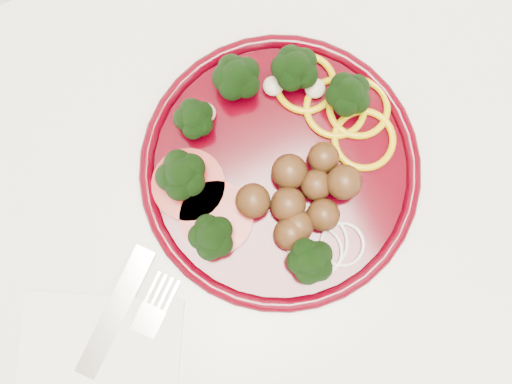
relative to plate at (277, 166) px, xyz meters
name	(u,v)px	position (x,y,z in m)	size (l,w,h in m)	color
counter	(300,223)	(0.04, -0.03, -0.47)	(2.40, 0.60, 0.90)	beige
plate	(277,166)	(0.00, 0.00, 0.00)	(0.26, 0.26, 0.06)	#3D0009
napkin	(98,377)	(-0.23, -0.10, -0.02)	(0.15, 0.15, 0.00)	white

